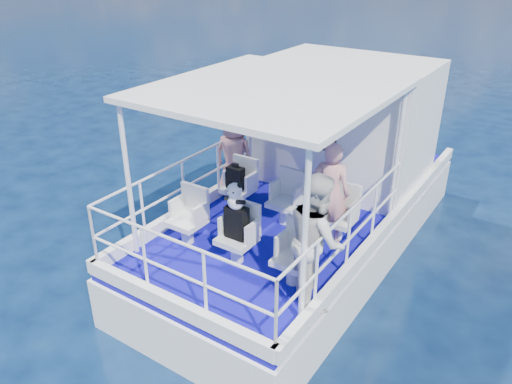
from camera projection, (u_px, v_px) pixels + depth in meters
ground at (277, 275)px, 8.20m from camera, size 2000.00×2000.00×0.00m
hull at (306, 247)px, 8.95m from camera, size 3.00×7.00×1.60m
deck at (308, 206)px, 8.57m from camera, size 2.90×6.90×0.10m
cabin at (345, 122)px, 9.03m from camera, size 2.85×2.00×2.20m
canopy at (273, 89)px, 6.66m from camera, size 3.00×3.20×0.08m
canopy_posts at (270, 169)px, 7.13m from camera, size 2.77×2.97×2.20m
railings at (258, 214)px, 7.15m from camera, size 2.84×3.59×1.00m
seat_port_fwd at (238, 198)px, 8.31m from camera, size 0.48×0.46×0.38m
seat_center_fwd at (285, 212)px, 7.87m from camera, size 0.48×0.46×0.38m
seat_stbd_fwd at (337, 228)px, 7.42m from camera, size 0.48×0.46×0.38m
seat_port_aft at (187, 231)px, 7.35m from camera, size 0.48×0.46×0.38m
seat_center_aft at (237, 249)px, 6.90m from camera, size 0.48×0.46×0.38m
seat_stbd_aft at (293, 270)px, 6.45m from camera, size 0.48×0.46×0.38m
passenger_port_fwd at (234, 155)px, 8.53m from camera, size 0.60×0.47×1.48m
passenger_stbd_fwd at (330, 193)px, 7.16m from camera, size 0.62×0.47×1.55m
passenger_stbd_aft at (316, 239)px, 5.90m from camera, size 1.02×1.04×1.69m
backpack_port at (235, 178)px, 8.12m from camera, size 0.28×0.16×0.37m
backpack_center at (237, 222)px, 6.72m from camera, size 0.31×0.17×0.46m
compact_camera at (235, 165)px, 8.05m from camera, size 0.10×0.06×0.06m
panda at (235, 195)px, 6.51m from camera, size 0.25×0.21×0.39m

